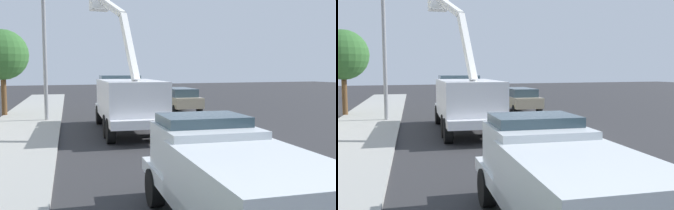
# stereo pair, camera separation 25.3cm
# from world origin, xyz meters

# --- Properties ---
(ground) EXTENTS (120.00, 120.00, 0.00)m
(ground) POSITION_xyz_m (0.00, 0.00, 0.00)
(ground) COLOR #2D2D30
(sidewalk_far_side) EXTENTS (60.06, 9.63, 0.12)m
(sidewalk_far_side) POSITION_xyz_m (0.77, 7.58, 0.06)
(sidewalk_far_side) COLOR #9E9E99
(sidewalk_far_side) RESTS_ON ground
(lane_centre_stripe) EXTENTS (49.76, 5.20, 0.01)m
(lane_centre_stripe) POSITION_xyz_m (0.00, 0.00, 0.00)
(lane_centre_stripe) COLOR yellow
(lane_centre_stripe) RESTS_ON ground
(utility_bucket_truck) EXTENTS (8.41, 3.31, 7.30)m
(utility_bucket_truck) POSITION_xyz_m (2.88, 2.37, 1.62)
(utility_bucket_truck) COLOR white
(utility_bucket_truck) RESTS_ON ground
(service_pickup_truck) EXTENTS (5.78, 2.65, 2.06)m
(service_pickup_truck) POSITION_xyz_m (-9.29, 3.58, 1.12)
(service_pickup_truck) COLOR silver
(service_pickup_truck) RESTS_ON ground
(passing_minivan) EXTENTS (4.97, 2.37, 1.69)m
(passing_minivan) POSITION_xyz_m (9.65, -3.26, 0.97)
(passing_minivan) COLOR tan
(passing_minivan) RESTS_ON ground
(traffic_cone_mid_front) EXTENTS (0.40, 0.40, 0.75)m
(traffic_cone_mid_front) POSITION_xyz_m (-6.63, 1.22, 0.37)
(traffic_cone_mid_front) COLOR black
(traffic_cone_mid_front) RESTS_ON ground
(traffic_cone_mid_rear) EXTENTS (0.40, 0.40, 0.84)m
(traffic_cone_mid_rear) POSITION_xyz_m (0.61, 0.41, 0.41)
(traffic_cone_mid_rear) COLOR black
(traffic_cone_mid_rear) RESTS_ON ground
(traffic_cone_trailing) EXTENTS (0.40, 0.40, 0.88)m
(traffic_cone_trailing) POSITION_xyz_m (5.96, 0.28, 0.43)
(traffic_cone_trailing) COLOR black
(traffic_cone_trailing) RESTS_ON ground
(traffic_signal_mast) EXTENTS (6.53, 1.00, 8.90)m
(traffic_signal_mast) POSITION_xyz_m (5.58, 6.07, 6.47)
(traffic_signal_mast) COLOR gray
(traffic_signal_mast) RESTS_ON ground
(street_tree_right) EXTENTS (3.19, 3.19, 5.54)m
(street_tree_right) POSITION_xyz_m (11.07, 8.27, 3.92)
(street_tree_right) COLOR brown
(street_tree_right) RESTS_ON ground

